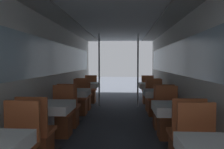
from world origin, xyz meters
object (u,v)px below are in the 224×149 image
(dining_table_right_1, at_px, (175,111))
(chair_right_far_2, at_px, (155,104))
(support_pole_left_3, at_px, (99,70))
(chair_right_far_1, at_px, (168,122))
(dining_table_left_2, at_px, (75,94))
(chair_left_far_3, at_px, (90,94))
(dining_table_left_3, at_px, (87,86))
(chair_right_near_2, at_px, (162,114))
(chair_left_far_1, at_px, (61,120))
(chair_left_near_1, at_px, (37,142))
(chair_left_far_2, at_px, (80,103))
(support_pole_right_3, at_px, (138,70))
(chair_left_near_2, at_px, (69,113))
(chair_right_near_1, at_px, (185,145))
(dining_table_right_3, at_px, (150,87))
(dining_table_left_1, at_px, (51,109))
(dining_table_right_2, at_px, (158,95))
(chair_left_near_3, at_px, (84,100))
(chair_right_near_3, at_px, (152,100))
(chair_right_far_3, at_px, (148,95))

(dining_table_right_1, bearing_deg, chair_right_far_2, 90.00)
(support_pole_left_3, distance_m, chair_right_far_1, 3.33)
(dining_table_left_2, relative_size, chair_left_far_3, 0.78)
(dining_table_left_3, relative_size, chair_right_near_2, 0.78)
(chair_left_far_1, bearing_deg, dining_table_left_2, -90.00)
(chair_left_near_1, bearing_deg, chair_left_far_3, 90.00)
(dining_table_left_2, distance_m, chair_left_far_2, 0.65)
(dining_table_left_3, bearing_deg, dining_table_right_1, -60.05)
(chair_left_near_1, height_order, support_pole_right_3, support_pole_right_3)
(chair_left_near_2, relative_size, support_pole_right_3, 0.41)
(chair_left_near_2, relative_size, chair_right_near_2, 1.00)
(dining_table_left_2, xyz_separation_m, chair_right_near_1, (1.94, -2.24, -0.33))
(chair_left_far_1, bearing_deg, dining_table_right_1, 164.00)
(chair_left_far_1, bearing_deg, support_pole_right_3, -119.13)
(chair_right_near_2, xyz_separation_m, dining_table_right_3, (-0.00, 2.24, 0.33))
(dining_table_left_1, bearing_deg, dining_table_right_2, 40.95)
(dining_table_left_2, height_order, dining_table_right_1, same)
(chair_left_far_2, distance_m, chair_left_near_3, 0.57)
(dining_table_right_2, bearing_deg, dining_table_left_1, -139.05)
(chair_left_near_3, bearing_deg, chair_right_near_3, 0.00)
(chair_left_near_1, bearing_deg, chair_right_near_1, 0.00)
(dining_table_left_1, distance_m, chair_left_near_3, 2.83)
(chair_right_far_2, bearing_deg, dining_table_right_1, 90.00)
(chair_left_near_2, bearing_deg, chair_right_near_1, -40.95)
(chair_left_near_3, height_order, chair_right_far_2, same)
(chair_left_near_2, distance_m, chair_right_near_3, 2.57)
(chair_left_far_1, relative_size, support_pole_right_3, 0.41)
(chair_left_far_1, xyz_separation_m, chair_right_near_1, (1.94, -1.11, 0.00))
(dining_table_right_2, relative_size, chair_right_near_3, 0.78)
(chair_left_near_1, bearing_deg, chair_left_far_1, 90.00)
(dining_table_right_3, bearing_deg, dining_table_left_1, -119.95)
(dining_table_left_3, height_order, chair_right_near_1, chair_right_near_1)
(dining_table_right_1, bearing_deg, chair_left_near_2, 149.84)
(chair_left_far_2, relative_size, chair_right_far_3, 1.00)
(chair_left_far_1, relative_size, chair_right_near_1, 1.00)
(dining_table_left_2, xyz_separation_m, chair_left_far_3, (-0.00, 2.24, -0.33))
(chair_left_far_3, bearing_deg, chair_right_far_2, 139.05)
(chair_left_far_1, distance_m, chair_left_far_2, 1.69)
(dining_table_right_1, distance_m, chair_right_near_2, 1.17)
(dining_table_left_2, relative_size, chair_right_near_1, 0.78)
(dining_table_left_2, relative_size, chair_right_near_3, 0.78)
(chair_left_near_3, bearing_deg, chair_right_near_1, -60.05)
(chair_left_far_2, xyz_separation_m, dining_table_right_2, (1.94, -0.56, 0.33))
(dining_table_right_1, height_order, chair_right_near_2, chair_right_near_2)
(chair_left_far_2, distance_m, dining_table_left_3, 1.17)
(dining_table_right_2, bearing_deg, chair_left_near_3, 149.84)
(chair_left_near_3, xyz_separation_m, chair_right_far_3, (1.94, 1.11, 0.00))
(dining_table_right_3, bearing_deg, chair_right_near_3, -90.00)
(dining_table_left_1, relative_size, dining_table_right_1, 1.00)
(chair_right_far_3, xyz_separation_m, support_pole_right_3, (-0.37, -0.56, 0.83))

